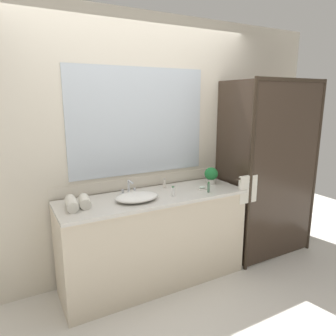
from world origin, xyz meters
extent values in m
plane|color=silver|center=(0.00, 0.00, 0.00)|extent=(8.00, 8.00, 0.00)
cube|color=beige|center=(0.00, 0.34, 1.30)|extent=(4.40, 0.05, 2.60)
cube|color=beige|center=(0.00, 0.32, 0.96)|extent=(1.80, 0.01, 0.11)
cube|color=silver|center=(0.00, 0.31, 1.57)|extent=(1.43, 0.01, 1.04)
cube|color=beige|center=(0.00, 0.01, 0.43)|extent=(1.80, 0.56, 0.87)
cube|color=beige|center=(0.00, 0.00, 0.89)|extent=(1.80, 0.58, 0.03)
cylinder|color=#2D2319|center=(1.95, -0.27, 1.00)|extent=(0.04, 0.04, 2.00)
cylinder|color=#2D2319|center=(0.95, -0.27, 1.00)|extent=(0.04, 0.04, 2.00)
cube|color=#2D2319|center=(1.45, -0.27, 1.98)|extent=(1.00, 0.04, 0.04)
cube|color=#382B21|center=(1.45, -0.27, 1.00)|extent=(0.96, 0.01, 1.96)
cube|color=#382B21|center=(0.95, 0.02, 1.00)|extent=(0.01, 0.57, 1.96)
cylinder|color=#2D2319|center=(0.93, -0.26, 1.02)|extent=(0.32, 0.02, 0.02)
cube|color=silver|center=(0.93, -0.26, 0.90)|extent=(0.22, 0.04, 0.28)
ellipsoid|color=white|center=(-0.20, -0.06, 0.93)|extent=(0.40, 0.29, 0.07)
cube|color=silver|center=(-0.20, 0.14, 0.91)|extent=(0.17, 0.04, 0.02)
cylinder|color=silver|center=(-0.20, 0.14, 0.98)|extent=(0.02, 0.02, 0.12)
cylinder|color=silver|center=(-0.20, 0.09, 1.04)|extent=(0.02, 0.10, 0.02)
cylinder|color=silver|center=(-0.26, 0.14, 0.94)|extent=(0.02, 0.02, 0.04)
cylinder|color=silver|center=(-0.14, 0.14, 0.94)|extent=(0.02, 0.02, 0.04)
cylinder|color=beige|center=(0.72, 0.08, 0.93)|extent=(0.09, 0.09, 0.05)
ellipsoid|color=#217537|center=(0.72, 0.08, 1.01)|extent=(0.14, 0.14, 0.14)
cube|color=silver|center=(0.51, -0.06, 0.91)|extent=(0.10, 0.07, 0.01)
ellipsoid|color=silver|center=(0.51, -0.06, 0.92)|extent=(0.07, 0.04, 0.02)
cylinder|color=#4C7056|center=(0.51, -0.16, 0.94)|extent=(0.02, 0.02, 0.09)
cylinder|color=#2D6638|center=(0.51, -0.16, 1.00)|extent=(0.02, 0.02, 0.02)
cylinder|color=white|center=(0.15, -0.10, 0.94)|extent=(0.03, 0.03, 0.08)
cylinder|color=#2D6638|center=(0.15, -0.10, 0.99)|extent=(0.02, 0.02, 0.01)
cylinder|color=silver|center=(0.20, 0.17, 0.94)|extent=(0.03, 0.03, 0.09)
cylinder|color=#B7B2A8|center=(0.20, 0.17, 1.00)|extent=(0.02, 0.02, 0.02)
cylinder|color=silver|center=(-0.76, 0.00, 0.95)|extent=(0.12, 0.24, 0.09)
cylinder|color=silver|center=(-0.65, 0.01, 0.95)|extent=(0.12, 0.20, 0.09)
camera|label=1|loc=(-1.22, -2.51, 1.80)|focal=33.02mm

